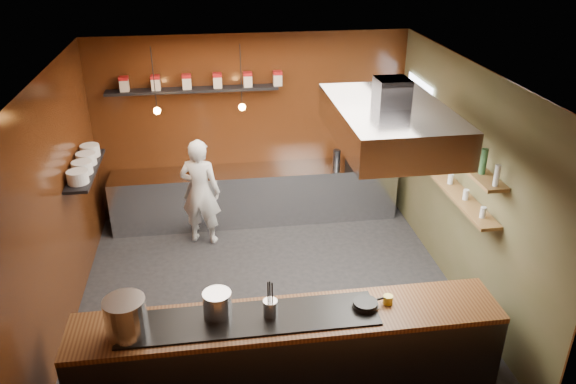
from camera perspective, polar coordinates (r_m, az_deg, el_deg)
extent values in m
plane|color=black|center=(7.63, -1.68, -10.50)|extent=(5.00, 5.00, 0.00)
plane|color=#39190A|center=(9.14, -3.64, 6.54)|extent=(5.00, 0.00, 5.00)
plane|color=#39190A|center=(7.06, -22.46, -1.60)|extent=(0.00, 5.00, 5.00)
plane|color=#494A2A|center=(7.51, 17.48, 0.88)|extent=(0.00, 5.00, 5.00)
plane|color=silver|center=(6.32, -2.04, 11.93)|extent=(5.00, 5.00, 0.00)
plane|color=white|center=(8.80, 13.01, 7.89)|extent=(0.00, 1.00, 1.00)
cube|color=silver|center=(9.25, -3.29, -0.28)|extent=(4.60, 0.65, 0.90)
cube|color=#38383D|center=(6.12, 0.08, -16.08)|extent=(4.40, 0.70, 0.86)
cube|color=brown|center=(5.82, 0.09, -12.72)|extent=(4.40, 0.72, 0.06)
cube|color=black|center=(5.77, -3.95, -12.74)|extent=(2.60, 0.55, 0.02)
cube|color=black|center=(8.78, -9.65, 10.20)|extent=(2.60, 0.26, 0.04)
cube|color=black|center=(7.88, -19.89, 2.11)|extent=(0.30, 1.40, 0.04)
cube|color=brown|center=(7.53, 15.87, 4.66)|extent=(0.26, 2.80, 0.04)
cube|color=brown|center=(7.71, 15.45, 1.41)|extent=(0.26, 2.80, 0.04)
cube|color=#38383D|center=(6.26, 10.51, 9.95)|extent=(0.35, 0.35, 0.30)
cube|color=silver|center=(6.36, 10.25, 6.92)|extent=(1.20, 2.00, 0.40)
cube|color=white|center=(6.43, 10.11, 5.15)|extent=(1.00, 1.80, 0.02)
cylinder|color=black|center=(8.08, -13.48, 11.07)|extent=(0.01, 0.01, 0.90)
sphere|color=orange|center=(8.20, -13.16, 8.04)|extent=(0.10, 0.10, 0.10)
cylinder|color=black|center=(8.06, -4.80, 11.64)|extent=(0.01, 0.01, 0.90)
sphere|color=orange|center=(8.18, -4.69, 8.59)|extent=(0.10, 0.10, 0.10)
cube|color=beige|center=(8.84, -16.29, 10.34)|extent=(0.13, 0.13, 0.17)
cube|color=maroon|center=(8.81, -16.38, 11.03)|extent=(0.13, 0.13, 0.05)
cube|color=beige|center=(8.78, -13.28, 10.59)|extent=(0.13, 0.13, 0.17)
cube|color=maroon|center=(8.76, -13.35, 11.29)|extent=(0.13, 0.13, 0.05)
cube|color=beige|center=(8.75, -10.23, 10.82)|extent=(0.13, 0.13, 0.17)
cube|color=maroon|center=(8.73, -10.29, 11.52)|extent=(0.13, 0.13, 0.05)
cube|color=beige|center=(8.75, -7.17, 11.02)|extent=(0.13, 0.13, 0.17)
cube|color=maroon|center=(8.72, -7.21, 11.72)|extent=(0.14, 0.13, 0.05)
cube|color=beige|center=(8.77, -4.11, 11.18)|extent=(0.13, 0.13, 0.17)
cube|color=maroon|center=(8.74, -4.13, 11.88)|extent=(0.14, 0.13, 0.05)
cube|color=beige|center=(8.81, -1.07, 11.32)|extent=(0.13, 0.13, 0.17)
cube|color=maroon|center=(8.78, -1.08, 12.01)|extent=(0.14, 0.13, 0.05)
cylinder|color=white|center=(7.44, -20.58, 1.43)|extent=(0.26, 0.26, 0.16)
cylinder|color=white|center=(7.71, -20.18, 2.34)|extent=(0.26, 0.26, 0.16)
cylinder|color=white|center=(7.98, -19.81, 3.20)|extent=(0.26, 0.26, 0.16)
cylinder|color=white|center=(8.25, -19.46, 4.00)|extent=(0.26, 0.26, 0.16)
cylinder|color=silver|center=(6.41, 20.45, 1.57)|extent=(0.06, 0.06, 0.24)
cylinder|color=#2D5933|center=(6.67, 19.20, 2.72)|extent=(0.06, 0.06, 0.24)
cylinder|color=#8C601E|center=(6.94, 18.05, 3.78)|extent=(0.06, 0.06, 0.24)
cylinder|color=silver|center=(7.21, 16.99, 4.76)|extent=(0.06, 0.06, 0.24)
cylinder|color=#2D5933|center=(7.49, 16.00, 5.66)|extent=(0.06, 0.06, 0.24)
cylinder|color=#8C601E|center=(7.77, 15.07, 6.50)|extent=(0.06, 0.06, 0.24)
cylinder|color=silver|center=(8.05, 14.21, 7.28)|extent=(0.06, 0.06, 0.24)
cylinder|color=#2D5933|center=(8.34, 13.41, 8.00)|extent=(0.06, 0.06, 0.24)
cylinder|color=#8C601E|center=(8.62, 12.65, 8.68)|extent=(0.06, 0.06, 0.24)
cylinder|color=silver|center=(6.75, 19.20, -1.97)|extent=(0.07, 0.07, 0.13)
cylinder|color=silver|center=(7.11, 17.61, -0.26)|extent=(0.07, 0.07, 0.13)
cylinder|color=silver|center=(7.49, 16.19, 1.28)|extent=(0.07, 0.07, 0.13)
cylinder|color=silver|center=(7.87, 14.89, 2.67)|extent=(0.07, 0.07, 0.13)
cylinder|color=silver|center=(8.26, 13.72, 3.92)|extent=(0.07, 0.07, 0.13)
cylinder|color=silver|center=(8.66, 12.65, 5.07)|extent=(0.07, 0.07, 0.13)
cylinder|color=silver|center=(5.66, -16.14, -12.11)|extent=(0.47, 0.47, 0.39)
cylinder|color=silver|center=(5.75, -7.18, -11.24)|extent=(0.34, 0.34, 0.27)
cylinder|color=silver|center=(5.72, -1.80, -11.73)|extent=(0.19, 0.19, 0.19)
cylinder|color=black|center=(5.93, 7.85, -11.37)|extent=(0.27, 0.27, 0.03)
cylinder|color=black|center=(5.91, 7.87, -11.10)|extent=(0.25, 0.25, 0.03)
cylinder|color=black|center=(6.01, 9.67, -10.55)|extent=(0.18, 0.07, 0.02)
cylinder|color=gold|center=(6.04, 10.12, -10.70)|extent=(0.13, 0.13, 0.09)
cube|color=black|center=(9.24, 7.44, 3.88)|extent=(0.45, 0.44, 0.39)
imported|color=white|center=(8.54, -8.89, 0.00)|extent=(0.71, 0.57, 1.68)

